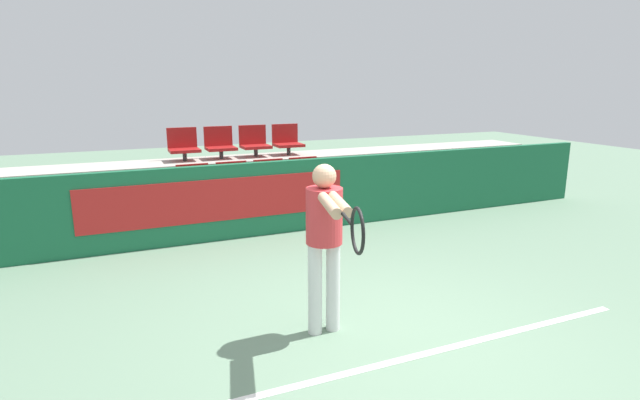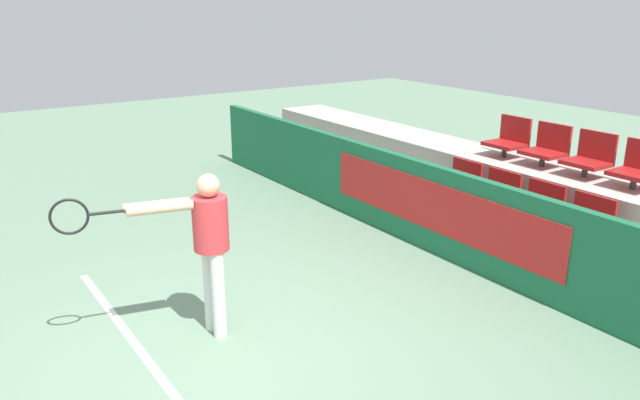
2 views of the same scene
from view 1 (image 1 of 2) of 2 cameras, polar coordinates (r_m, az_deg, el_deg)
The scene contains 14 objects.
ground_plane at distance 4.80m, azimuth 6.78°, elevation -15.31°, with size 30.00×30.00×0.00m, color slate.
court_baseline at distance 4.50m, azimuth 9.54°, elevation -17.49°, with size 4.94×0.08×0.01m.
barrier_wall at distance 7.64m, azimuth -6.45°, elevation 0.16°, with size 12.61×0.14×1.13m.
bleacher_tier_front at distance 8.22m, azimuth -7.39°, elevation -1.21°, with size 12.21×0.91×0.50m.
bleacher_tier_middle at distance 9.02m, azimuth -9.05°, elevation 1.66°, with size 12.21×0.91×0.99m.
stadium_chair_0 at distance 8.03m, azimuth -14.17°, elevation 1.77°, with size 0.50×0.43×0.55m.
stadium_chair_1 at distance 8.15m, azimuth -9.84°, elevation 2.15°, with size 0.50×0.43×0.55m.
stadium_chair_2 at distance 8.31m, azimuth -5.65°, elevation 2.50°, with size 0.50×0.43×0.55m.
stadium_chair_3 at distance 8.52m, azimuth -1.65°, elevation 2.82°, with size 0.50×0.43×0.55m.
stadium_chair_4 at distance 8.84m, azimuth -15.34°, elevation 6.00°, with size 0.50×0.43×0.55m.
stadium_chair_5 at distance 8.95m, azimuth -11.36°, elevation 6.29°, with size 0.50×0.43×0.55m.
stadium_chair_6 at distance 9.10m, azimuth -7.50°, elevation 6.55°, with size 0.50×0.43×0.55m.
stadium_chair_7 at distance 9.29m, azimuth -3.77°, elevation 6.77°, with size 0.50×0.43×0.55m.
tennis_player at distance 4.44m, azimuth 0.64°, elevation -3.70°, with size 0.49×1.48×1.60m.
Camera 1 is at (-2.16, -3.62, 2.29)m, focal length 28.00 mm.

